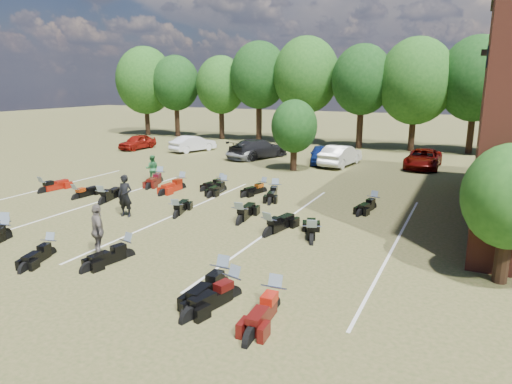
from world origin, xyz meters
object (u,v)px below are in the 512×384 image
Objects in this scene: person_grey at (98,231)px; motorcycle_0 at (5,237)px; motorcycle_3 at (127,257)px; person_green at (152,168)px; motorcycle_7 at (43,193)px; motorcycle_14 at (160,182)px; car_4 at (321,155)px; person_black at (125,196)px; car_0 at (137,142)px.

person_grey is 5.19m from motorcycle_0.
motorcycle_0 is 5.97m from motorcycle_3.
person_grey reaches higher than motorcycle_0.
motorcycle_3 is (5.95, 0.42, 0.00)m from motorcycle_0.
person_green is 12.68m from person_grey.
person_grey is 0.89× the size of motorcycle_3.
motorcycle_7 is 6.61m from motorcycle_14.
car_4 is 2.39× the size of person_green.
car_4 is 21.85m from person_grey.
person_grey is at bearing -19.49° from motorcycle_0.
motorcycle_14 is at bearing 74.00° from motorcycle_0.
car_4 is 17.85m from person_black.
car_0 is 2.35× the size of person_green.
car_0 is 15.19m from motorcycle_14.
person_green is at bearing 135.62° from motorcycle_3.
person_grey is at bearing -67.95° from person_black.
person_grey is at bearing -77.99° from motorcycle_14.
motorcycle_14 is at bearing 106.35° from person_black.
car_4 reaches higher than motorcycle_7.
car_0 is 27.28m from person_grey.
motorcycle_3 is (-0.33, -21.39, -0.68)m from car_4.
person_green reaches higher than motorcycle_3.
car_0 is 17.08m from motorcycle_7.
car_4 is at bearing -119.51° from motorcycle_7.
person_green reaches higher than motorcycle_14.
person_green is 0.68× the size of motorcycle_14.
motorcycle_0 is at bearing -128.40° from person_black.
person_black is 0.89× the size of motorcycle_3.
motorcycle_7 is (-3.71, -5.05, -0.84)m from person_green.
motorcycle_3 is at bearing -73.58° from motorcycle_14.
motorcycle_14 is (10.72, -10.75, -0.67)m from car_0.
car_0 reaches higher than motorcycle_14.
motorcycle_0 reaches higher than motorcycle_7.
person_green is 6.32m from motorcycle_7.
car_0 is 2.00× the size of person_black.
motorcycle_7 is (-4.92, 5.94, 0.00)m from motorcycle_0.
motorcycle_14 is (-3.13, 6.63, -0.98)m from person_black.
person_black is 7.62m from motorcycle_7.
car_0 is at bearing 98.20° from motorcycle_0.
car_4 is at bearing 2.10° from car_0.
person_black is at bearing -25.00° from person_grey.
person_green is at bearing -120.57° from motorcycle_7.
motorcycle_3 is at bearing -15.40° from motorcycle_0.
motorcycle_14 is at bearing -124.43° from motorcycle_7.
car_4 is 2.04× the size of person_black.
car_4 is at bearing -59.05° from person_grey.
person_grey is at bearing -50.97° from car_0.
person_grey reaches higher than person_green.
person_grey reaches higher than car_4.
car_0 is at bearing 162.44° from car_4.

